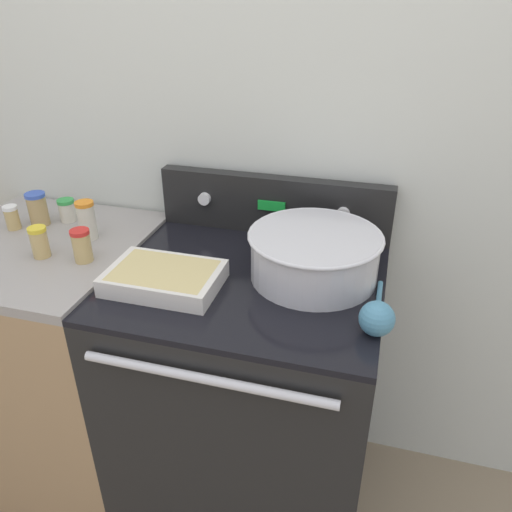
{
  "coord_description": "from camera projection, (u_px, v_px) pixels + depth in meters",
  "views": [
    {
      "loc": [
        0.35,
        -0.83,
        1.65
      ],
      "look_at": [
        0.02,
        0.35,
        0.98
      ],
      "focal_mm": 35.0,
      "sensor_mm": 36.0,
      "label": 1
    }
  ],
  "objects": [
    {
      "name": "ladle",
      "position": [
        377.0,
        318.0,
        1.17
      ],
      "size": [
        0.08,
        0.27,
        0.08
      ],
      "color": "teal",
      "rests_on": "stove_range"
    },
    {
      "name": "spice_jar_white_cap",
      "position": [
        12.0,
        217.0,
        1.64
      ],
      "size": [
        0.05,
        0.05,
        0.08
      ],
      "color": "tan",
      "rests_on": "side_counter"
    },
    {
      "name": "kitchen_wall",
      "position": [
        280.0,
        129.0,
        1.56
      ],
      "size": [
        8.0,
        0.05,
        2.5
      ],
      "color": "silver",
      "rests_on": "ground_plane"
    },
    {
      "name": "control_panel",
      "position": [
        274.0,
        205.0,
        1.62
      ],
      "size": [
        0.76,
        0.07,
        0.19
      ],
      "color": "black",
      "rests_on": "stove_range"
    },
    {
      "name": "spice_jar_orange_cap",
      "position": [
        87.0,
        220.0,
        1.57
      ],
      "size": [
        0.06,
        0.06,
        0.13
      ],
      "color": "beige",
      "rests_on": "side_counter"
    },
    {
      "name": "stove_range",
      "position": [
        249.0,
        397.0,
        1.63
      ],
      "size": [
        0.76,
        0.69,
        0.92
      ],
      "color": "black",
      "rests_on": "ground_plane"
    },
    {
      "name": "spice_jar_red_cap",
      "position": [
        82.0,
        245.0,
        1.44
      ],
      "size": [
        0.06,
        0.06,
        0.1
      ],
      "color": "tan",
      "rests_on": "side_counter"
    },
    {
      "name": "side_counter",
      "position": [
        63.0,
        358.0,
        1.79
      ],
      "size": [
        0.63,
        0.66,
        0.93
      ],
      "color": "tan",
      "rests_on": "ground_plane"
    },
    {
      "name": "mixing_bowl",
      "position": [
        314.0,
        253.0,
        1.37
      ],
      "size": [
        0.37,
        0.37,
        0.14
      ],
      "color": "silver",
      "rests_on": "stove_range"
    },
    {
      "name": "spice_jar_yellow_cap",
      "position": [
        39.0,
        242.0,
        1.47
      ],
      "size": [
        0.05,
        0.05,
        0.09
      ],
      "color": "tan",
      "rests_on": "side_counter"
    },
    {
      "name": "spice_jar_blue_cap",
      "position": [
        38.0,
        209.0,
        1.66
      ],
      "size": [
        0.07,
        0.07,
        0.11
      ],
      "color": "tan",
      "rests_on": "side_counter"
    },
    {
      "name": "casserole_dish",
      "position": [
        164.0,
        277.0,
        1.35
      ],
      "size": [
        0.3,
        0.21,
        0.05
      ],
      "color": "silver",
      "rests_on": "stove_range"
    },
    {
      "name": "spice_jar_green_cap",
      "position": [
        67.0,
        210.0,
        1.7
      ],
      "size": [
        0.06,
        0.06,
        0.08
      ],
      "color": "beige",
      "rests_on": "side_counter"
    }
  ]
}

